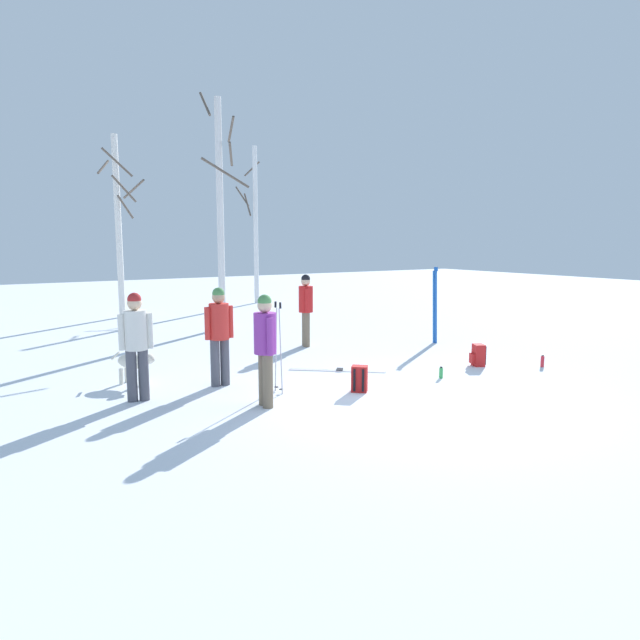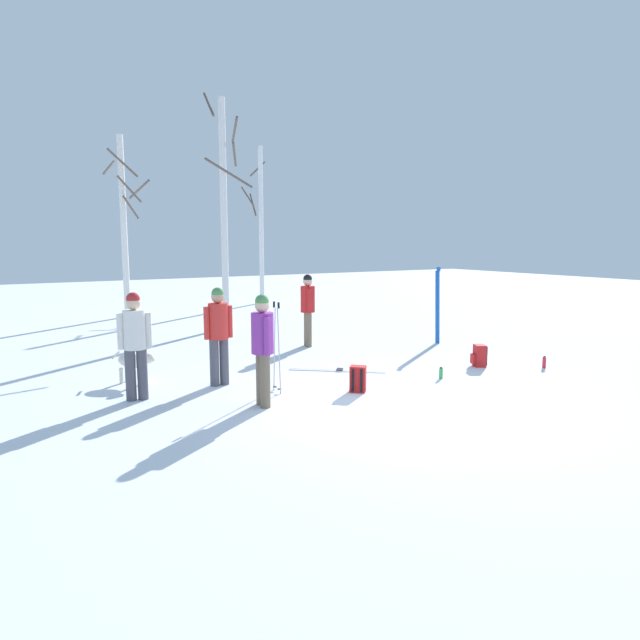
% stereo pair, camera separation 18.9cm
% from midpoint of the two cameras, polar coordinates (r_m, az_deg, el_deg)
% --- Properties ---
extents(ground_plane, '(60.00, 60.00, 0.00)m').
position_cam_midpoint_polar(ground_plane, '(9.16, 9.31, -8.03)').
color(ground_plane, white).
extents(person_0, '(0.52, 0.34, 1.72)m').
position_cam_midpoint_polar(person_0, '(9.94, -9.62, -0.97)').
color(person_0, '#4C4C56').
rests_on(person_0, ground_plane).
extents(person_1, '(0.34, 0.49, 1.72)m').
position_cam_midpoint_polar(person_1, '(13.44, -0.84, 1.48)').
color(person_1, '#72604C').
rests_on(person_1, ground_plane).
extents(person_2, '(0.51, 0.34, 1.72)m').
position_cam_midpoint_polar(person_2, '(9.32, -17.54, -1.83)').
color(person_2, '#4C4C56').
rests_on(person_2, ground_plane).
extents(person_3, '(0.34, 0.52, 1.72)m').
position_cam_midpoint_polar(person_3, '(8.59, -5.16, -2.30)').
color(person_3, '#72604C').
rests_on(person_3, ground_plane).
extents(dog, '(0.62, 0.71, 0.57)m').
position_cam_midpoint_polar(dog, '(10.49, -17.60, -4.05)').
color(dog, beige).
rests_on(dog, ground_plane).
extents(ski_pair_planted_0, '(0.02, 0.20, 1.87)m').
position_cam_midpoint_polar(ski_pair_planted_0, '(14.15, 12.09, 1.42)').
color(ski_pair_planted_0, blue).
rests_on(ski_pair_planted_0, ground_plane).
extents(ski_pair_lying_0, '(1.56, 1.33, 0.05)m').
position_cam_midpoint_polar(ski_pair_lying_0, '(11.06, 2.25, -5.07)').
color(ski_pair_lying_0, white).
rests_on(ski_pair_lying_0, ground_plane).
extents(ski_poles_0, '(0.07, 0.27, 1.52)m').
position_cam_midpoint_polar(ski_poles_0, '(9.39, -3.79, -2.47)').
color(ski_poles_0, '#B2B2BC').
rests_on(ski_poles_0, ground_plane).
extents(backpack_0, '(0.34, 0.32, 0.44)m').
position_cam_midpoint_polar(backpack_0, '(11.86, 16.13, -3.48)').
color(backpack_0, red).
rests_on(backpack_0, ground_plane).
extents(backpack_1, '(0.34, 0.35, 0.44)m').
position_cam_midpoint_polar(backpack_1, '(9.55, 4.41, -5.94)').
color(backpack_1, red).
rests_on(backpack_1, ground_plane).
extents(water_bottle_0, '(0.07, 0.07, 0.25)m').
position_cam_midpoint_polar(water_bottle_0, '(12.16, 22.00, -3.94)').
color(water_bottle_0, red).
rests_on(water_bottle_0, ground_plane).
extents(water_bottle_1, '(0.07, 0.07, 0.22)m').
position_cam_midpoint_polar(water_bottle_1, '(10.66, 12.54, -5.24)').
color(water_bottle_1, green).
rests_on(water_bottle_1, ground_plane).
extents(birch_tree_2, '(1.39, 1.35, 5.83)m').
position_cam_midpoint_polar(birch_tree_2, '(19.62, -18.80, 9.21)').
color(birch_tree_2, white).
rests_on(birch_tree_2, ground_plane).
extents(birch_tree_3, '(1.31, 1.14, 6.52)m').
position_cam_midpoint_polar(birch_tree_3, '(16.34, -9.27, 10.80)').
color(birch_tree_3, silver).
rests_on(birch_tree_3, ground_plane).
extents(birch_tree_4, '(0.95, 1.15, 6.14)m').
position_cam_midpoint_polar(birch_tree_4, '(22.90, -5.74, 9.59)').
color(birch_tree_4, white).
rests_on(birch_tree_4, ground_plane).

